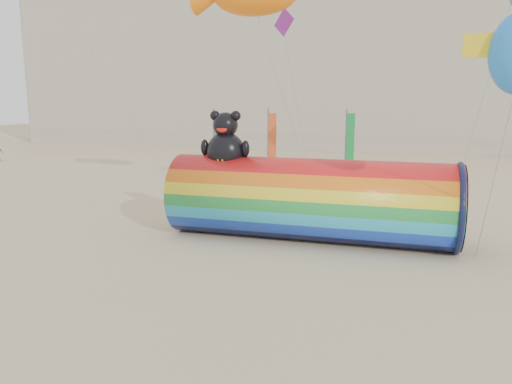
# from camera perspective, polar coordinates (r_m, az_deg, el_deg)

# --- Properties ---
(ground) EXTENTS (160.00, 160.00, 0.00)m
(ground) POSITION_cam_1_polar(r_m,az_deg,el_deg) (18.53, -2.85, -8.06)
(ground) COLOR #CCB58C
(ground) RESTS_ON ground
(hotel_building) EXTENTS (60.40, 15.40, 20.60)m
(hotel_building) POSITION_cam_1_polar(r_m,az_deg,el_deg) (65.13, 0.75, 14.58)
(hotel_building) COLOR #B7AD99
(hotel_building) RESTS_ON ground
(windsock_assembly) EXTENTS (11.94, 3.64, 5.50)m
(windsock_assembly) POSITION_cam_1_polar(r_m,az_deg,el_deg) (21.14, 6.16, -0.62)
(windsock_assembly) COLOR red
(windsock_assembly) RESTS_ON ground
(festival_banners) EXTENTS (9.39, 3.01, 5.20)m
(festival_banners) POSITION_cam_1_polar(r_m,az_deg,el_deg) (35.11, 2.68, 5.30)
(festival_banners) COLOR #59595E
(festival_banners) RESTS_ON ground
(flying_kites) EXTENTS (30.23, 13.93, 6.34)m
(flying_kites) POSITION_cam_1_polar(r_m,az_deg,el_deg) (24.26, 9.54, 20.39)
(flying_kites) COLOR #217EED
(flying_kites) RESTS_ON ground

